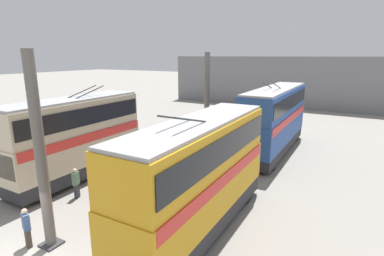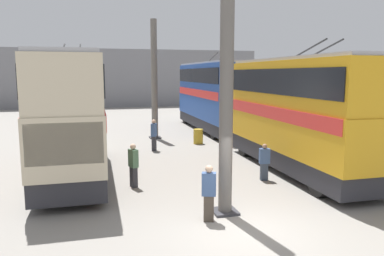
{
  "view_description": "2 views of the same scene",
  "coord_description": "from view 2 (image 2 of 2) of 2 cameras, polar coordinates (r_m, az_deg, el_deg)",
  "views": [
    {
      "loc": [
        -5.18,
        -10.53,
        7.71
      ],
      "look_at": [
        12.82,
        -0.41,
        2.69
      ],
      "focal_mm": 28.0,
      "sensor_mm": 36.0,
      "label": 1
    },
    {
      "loc": [
        -9.23,
        3.84,
        4.38
      ],
      "look_at": [
        9.79,
        -1.04,
        1.52
      ],
      "focal_mm": 35.0,
      "sensor_mm": 36.0,
      "label": 2
    }
  ],
  "objects": [
    {
      "name": "person_by_right_row",
      "position": [
        14.72,
        -8.92,
        -5.47
      ],
      "size": [
        0.48,
        0.38,
        1.72
      ],
      "rotation": [
        0.0,
        0.0,
        5.1
      ],
      "color": "#2D2D33",
      "rests_on": "ground_plane"
    },
    {
      "name": "bus_left_near",
      "position": [
        17.23,
        15.86,
        2.95
      ],
      "size": [
        9.98,
        2.54,
        5.69
      ],
      "color": "black",
      "rests_on": "ground_plane"
    },
    {
      "name": "bus_left_far",
      "position": [
        29.14,
        2.92,
        5.5
      ],
      "size": [
        11.44,
        2.54,
        5.86
      ],
      "color": "black",
      "rests_on": "ground_plane"
    },
    {
      "name": "person_by_left_row",
      "position": [
        15.76,
        10.97,
        -5.0
      ],
      "size": [
        0.31,
        0.46,
        1.54
      ],
      "rotation": [
        0.0,
        0.0,
        6.09
      ],
      "color": "#384251",
      "rests_on": "ground_plane"
    },
    {
      "name": "oil_drum",
      "position": [
        23.56,
        0.95,
        -1.29
      ],
      "size": [
        0.63,
        0.63,
        0.93
      ],
      "color": "#B28E23",
      "rests_on": "ground_plane"
    },
    {
      "name": "support_column_far",
      "position": [
        25.48,
        -5.76,
        7.05
      ],
      "size": [
        0.77,
        0.77,
        7.96
      ],
      "color": "#605B56",
      "rests_on": "ground_plane"
    },
    {
      "name": "depot_back_wall",
      "position": [
        50.12,
        -10.08,
        7.46
      ],
      "size": [
        0.5,
        36.0,
        7.55
      ],
      "color": "slate",
      "rests_on": "ground_plane"
    },
    {
      "name": "ground_plane",
      "position": [
        10.92,
        7.79,
        -15.46
      ],
      "size": [
        240.0,
        240.0,
        0.0
      ],
      "primitive_type": "plane",
      "color": "gray"
    },
    {
      "name": "person_aisle_foreground",
      "position": [
        11.26,
        2.59,
        -9.68
      ],
      "size": [
        0.37,
        0.48,
        1.72
      ],
      "rotation": [
        0.0,
        0.0,
        5.94
      ],
      "color": "#473D33",
      "rests_on": "ground_plane"
    },
    {
      "name": "support_column_near",
      "position": [
        11.45,
        5.26,
        5.61
      ],
      "size": [
        0.77,
        0.77,
        7.96
      ],
      "color": "#605B56",
      "rests_on": "ground_plane"
    },
    {
      "name": "person_aisle_midway",
      "position": [
        21.43,
        -5.82,
        -0.93
      ],
      "size": [
        0.48,
        0.4,
        1.81
      ],
      "rotation": [
        0.0,
        0.0,
        1.1
      ],
      "color": "#2D2D33",
      "rests_on": "ground_plane"
    },
    {
      "name": "bus_right_mid",
      "position": [
        16.4,
        -17.76,
        2.79
      ],
      "size": [
        9.28,
        2.54,
        5.77
      ],
      "color": "black",
      "rests_on": "ground_plane"
    }
  ]
}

